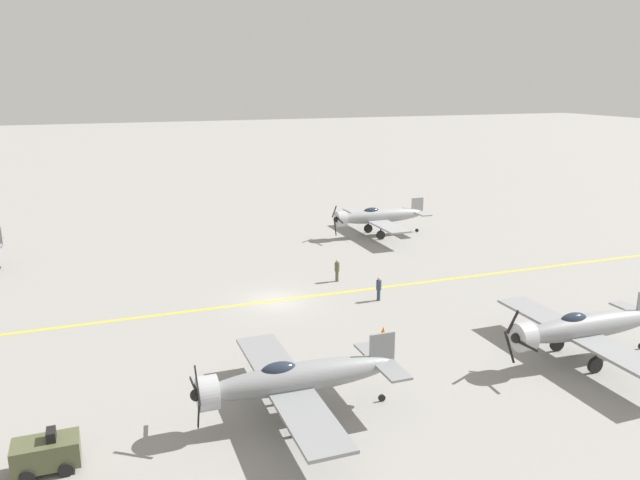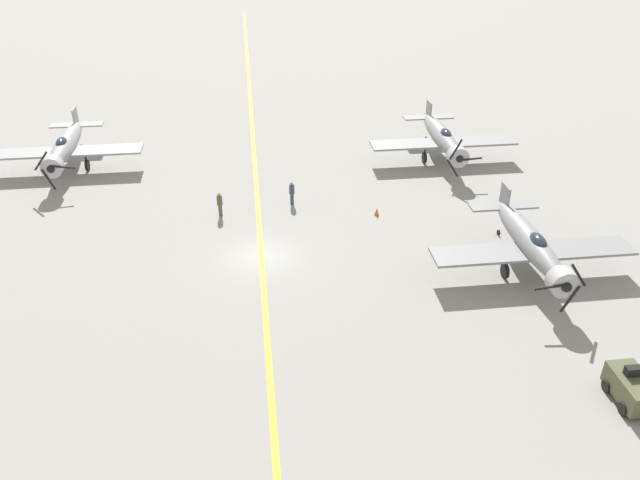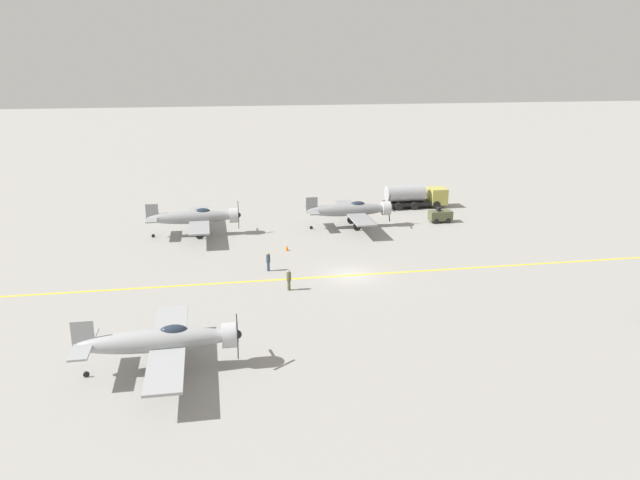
{
  "view_description": "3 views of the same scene",
  "coord_description": "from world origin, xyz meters",
  "px_view_note": "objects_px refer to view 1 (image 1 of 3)",
  "views": [
    {
      "loc": [
        -41.02,
        11.74,
        15.57
      ],
      "look_at": [
        4.38,
        -4.99,
        3.02
      ],
      "focal_mm": 35.0,
      "sensor_mm": 36.0,
      "label": 1
    },
    {
      "loc": [
        0.25,
        33.45,
        20.81
      ],
      "look_at": [
        -3.41,
        2.7,
        2.54
      ],
      "focal_mm": 35.0,
      "sensor_mm": 36.0,
      "label": 2
    },
    {
      "loc": [
        50.58,
        -11.82,
        18.54
      ],
      "look_at": [
        -4.41,
        -1.9,
        2.08
      ],
      "focal_mm": 35.0,
      "sensor_mm": 36.0,
      "label": 3
    }
  ],
  "objects_px": {
    "airplane_mid_left": "(294,379)",
    "tow_tractor": "(46,453)",
    "traffic_cone": "(383,331)",
    "ground_crew_inspecting": "(337,270)",
    "airplane_near_right": "(378,217)",
    "airplane_near_left": "(583,328)",
    "ground_crew_walking": "(379,288)"
  },
  "relations": [
    {
      "from": "tow_tractor",
      "to": "ground_crew_walking",
      "type": "height_order",
      "value": "tow_tractor"
    },
    {
      "from": "traffic_cone",
      "to": "ground_crew_inspecting",
      "type": "bearing_deg",
      "value": -6.41
    },
    {
      "from": "traffic_cone",
      "to": "airplane_mid_left",
      "type": "bearing_deg",
      "value": 132.21
    },
    {
      "from": "tow_tractor",
      "to": "ground_crew_inspecting",
      "type": "height_order",
      "value": "tow_tractor"
    },
    {
      "from": "airplane_near_left",
      "to": "traffic_cone",
      "type": "distance_m",
      "value": 11.58
    },
    {
      "from": "airplane_near_left",
      "to": "ground_crew_walking",
      "type": "distance_m",
      "value": 14.55
    },
    {
      "from": "airplane_near_left",
      "to": "tow_tractor",
      "type": "relative_size",
      "value": 4.62
    },
    {
      "from": "airplane_near_right",
      "to": "tow_tractor",
      "type": "distance_m",
      "value": 42.96
    },
    {
      "from": "traffic_cone",
      "to": "ground_crew_walking",
      "type": "bearing_deg",
      "value": -22.71
    },
    {
      "from": "tow_tractor",
      "to": "traffic_cone",
      "type": "xyz_separation_m",
      "value": [
        7.88,
        -19.02,
        -0.52
      ]
    },
    {
      "from": "airplane_near_left",
      "to": "airplane_mid_left",
      "type": "bearing_deg",
      "value": 104.64
    },
    {
      "from": "airplane_near_right",
      "to": "airplane_near_left",
      "type": "height_order",
      "value": "airplane_near_left"
    },
    {
      "from": "tow_tractor",
      "to": "traffic_cone",
      "type": "height_order",
      "value": "tow_tractor"
    },
    {
      "from": "ground_crew_inspecting",
      "to": "traffic_cone",
      "type": "xyz_separation_m",
      "value": [
        -10.92,
        1.23,
        -0.69
      ]
    },
    {
      "from": "airplane_mid_left",
      "to": "tow_tractor",
      "type": "height_order",
      "value": "airplane_mid_left"
    },
    {
      "from": "airplane_near_right",
      "to": "airplane_near_left",
      "type": "relative_size",
      "value": 1.0
    },
    {
      "from": "traffic_cone",
      "to": "airplane_near_right",
      "type": "bearing_deg",
      "value": -24.49
    },
    {
      "from": "airplane_near_right",
      "to": "ground_crew_walking",
      "type": "distance_m",
      "value": 19.29
    },
    {
      "from": "ground_crew_walking",
      "to": "airplane_mid_left",
      "type": "bearing_deg",
      "value": 141.17
    },
    {
      "from": "airplane_mid_left",
      "to": "traffic_cone",
      "type": "xyz_separation_m",
      "value": [
        7.51,
        -8.28,
        -1.74
      ]
    },
    {
      "from": "airplane_near_right",
      "to": "traffic_cone",
      "type": "height_order",
      "value": "airplane_near_right"
    },
    {
      "from": "ground_crew_inspecting",
      "to": "ground_crew_walking",
      "type": "bearing_deg",
      "value": -166.91
    },
    {
      "from": "tow_tractor",
      "to": "traffic_cone",
      "type": "bearing_deg",
      "value": -67.5
    },
    {
      "from": "airplane_mid_left",
      "to": "traffic_cone",
      "type": "bearing_deg",
      "value": -60.92
    },
    {
      "from": "airplane_near_left",
      "to": "ground_crew_inspecting",
      "type": "bearing_deg",
      "value": 36.57
    },
    {
      "from": "airplane_near_left",
      "to": "traffic_cone",
      "type": "bearing_deg",
      "value": 64.62
    },
    {
      "from": "airplane_mid_left",
      "to": "tow_tractor",
      "type": "relative_size",
      "value": 4.62
    },
    {
      "from": "ground_crew_inspecting",
      "to": "traffic_cone",
      "type": "relative_size",
      "value": 3.22
    },
    {
      "from": "airplane_near_right",
      "to": "ground_crew_inspecting",
      "type": "xyz_separation_m",
      "value": [
        -12.31,
        9.36,
        -1.05
      ]
    },
    {
      "from": "airplane_near_right",
      "to": "airplane_near_left",
      "type": "bearing_deg",
      "value": 176.39
    },
    {
      "from": "ground_crew_inspecting",
      "to": "airplane_near_right",
      "type": "bearing_deg",
      "value": -37.23
    },
    {
      "from": "airplane_near_right",
      "to": "airplane_near_left",
      "type": "xyz_separation_m",
      "value": [
        -30.44,
        1.69,
        0.0
      ]
    }
  ]
}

